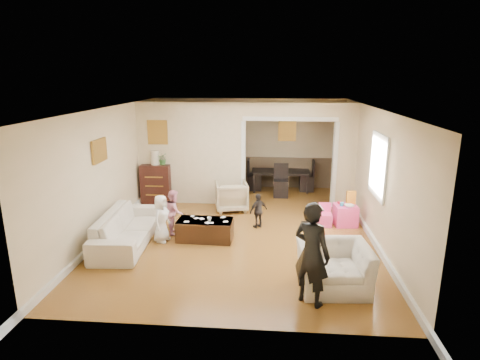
# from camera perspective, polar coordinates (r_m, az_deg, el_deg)

# --- Properties ---
(floor) EXTENTS (7.00, 7.00, 0.00)m
(floor) POSITION_cam_1_polar(r_m,az_deg,el_deg) (8.66, -0.11, -7.07)
(floor) COLOR olive
(floor) RESTS_ON ground
(partition_left) EXTENTS (2.75, 0.18, 2.60)m
(partition_left) POSITION_cam_1_polar(r_m,az_deg,el_deg) (10.21, -7.00, 3.80)
(partition_left) COLOR beige
(partition_left) RESTS_ON ground
(partition_right) EXTENTS (0.55, 0.18, 2.60)m
(partition_right) POSITION_cam_1_polar(r_m,az_deg,el_deg) (10.16, 14.83, 3.37)
(partition_right) COLOR beige
(partition_right) RESTS_ON ground
(partition_header) EXTENTS (2.22, 0.18, 0.35)m
(partition_header) POSITION_cam_1_polar(r_m,az_deg,el_deg) (9.86, 7.26, 10.01)
(partition_header) COLOR beige
(partition_header) RESTS_ON partition_right
(window_pane) EXTENTS (0.03, 0.95, 1.10)m
(window_pane) POSITION_cam_1_polar(r_m,az_deg,el_deg) (8.06, 19.36, 1.95)
(window_pane) COLOR white
(window_pane) RESTS_ON ground
(framed_art_partition) EXTENTS (0.45, 0.03, 0.55)m
(framed_art_partition) POSITION_cam_1_polar(r_m,az_deg,el_deg) (10.22, -11.77, 6.74)
(framed_art_partition) COLOR brown
(framed_art_partition) RESTS_ON partition_left
(framed_art_sofa_wall) EXTENTS (0.03, 0.55, 0.40)m
(framed_art_sofa_wall) POSITION_cam_1_polar(r_m,az_deg,el_deg) (8.27, -19.58, 4.01)
(framed_art_sofa_wall) COLOR brown
(framed_art_alcove) EXTENTS (0.45, 0.03, 0.55)m
(framed_art_alcove) POSITION_cam_1_polar(r_m,az_deg,el_deg) (11.56, 6.80, 7.10)
(framed_art_alcove) COLOR brown
(sofa) EXTENTS (0.98, 2.25, 0.64)m
(sofa) POSITION_cam_1_polar(r_m,az_deg,el_deg) (8.16, -15.92, -6.66)
(sofa) COLOR silver
(sofa) RESTS_ON ground
(armchair_back) EXTENTS (0.91, 0.92, 0.71)m
(armchair_back) POSITION_cam_1_polar(r_m,az_deg,el_deg) (9.76, -1.25, -2.31)
(armchair_back) COLOR #C4B288
(armchair_back) RESTS_ON ground
(armchair_front) EXTENTS (1.14, 1.01, 0.70)m
(armchair_front) POSITION_cam_1_polar(r_m,az_deg,el_deg) (6.46, 13.32, -12.06)
(armchair_front) COLOR silver
(armchair_front) RESTS_ON ground
(dresser) EXTENTS (0.75, 0.42, 1.03)m
(dresser) POSITION_cam_1_polar(r_m,az_deg,el_deg) (10.47, -11.91, -0.54)
(dresser) COLOR black
(dresser) RESTS_ON ground
(table_lamp) EXTENTS (0.22, 0.22, 0.36)m
(table_lamp) POSITION_cam_1_polar(r_m,az_deg,el_deg) (10.32, -12.11, 3.18)
(table_lamp) COLOR beige
(table_lamp) RESTS_ON dresser
(potted_plant) EXTENTS (0.28, 0.24, 0.31)m
(potted_plant) POSITION_cam_1_polar(r_m,az_deg,el_deg) (10.27, -11.03, 3.04)
(potted_plant) COLOR #3A6F31
(potted_plant) RESTS_ON dresser
(coffee_table) EXTENTS (1.13, 0.60, 0.42)m
(coffee_table) POSITION_cam_1_polar(r_m,az_deg,el_deg) (8.10, -5.05, -7.15)
(coffee_table) COLOR #381C11
(coffee_table) RESTS_ON ground
(coffee_cup) EXTENTS (0.09, 0.09, 0.08)m
(coffee_cup) POSITION_cam_1_polar(r_m,az_deg,el_deg) (7.95, -4.43, -5.64)
(coffee_cup) COLOR white
(coffee_cup) RESTS_ON coffee_table
(play_table) EXTENTS (0.52, 0.52, 0.46)m
(play_table) POSITION_cam_1_polar(r_m,az_deg,el_deg) (9.13, 14.90, -4.89)
(play_table) COLOR #FC4299
(play_table) RESTS_ON ground
(cereal_box) EXTENTS (0.21, 0.09, 0.30)m
(cereal_box) POSITION_cam_1_polar(r_m,az_deg,el_deg) (9.13, 15.69, -2.45)
(cereal_box) COLOR yellow
(cereal_box) RESTS_ON play_table
(cyan_cup) EXTENTS (0.08, 0.08, 0.08)m
(cyan_cup) POSITION_cam_1_polar(r_m,az_deg,el_deg) (8.98, 14.44, -3.38)
(cyan_cup) COLOR #279CC5
(cyan_cup) RESTS_ON play_table
(toy_block) EXTENTS (0.10, 0.09, 0.05)m
(toy_block) POSITION_cam_1_polar(r_m,az_deg,el_deg) (9.14, 14.14, -3.14)
(toy_block) COLOR red
(toy_block) RESTS_ON play_table
(play_bowl) EXTENTS (0.23, 0.23, 0.05)m
(play_bowl) POSITION_cam_1_polar(r_m,az_deg,el_deg) (8.95, 15.45, -3.62)
(play_bowl) COLOR white
(play_bowl) RESTS_ON play_table
(dining_table) EXTENTS (1.67, 0.94, 0.58)m
(dining_table) POSITION_cam_1_polar(r_m,az_deg,el_deg) (11.53, 5.84, -0.03)
(dining_table) COLOR black
(dining_table) RESTS_ON ground
(adult_person) EXTENTS (0.68, 0.64, 1.55)m
(adult_person) POSITION_cam_1_polar(r_m,az_deg,el_deg) (5.81, 10.27, -10.40)
(adult_person) COLOR black
(adult_person) RESTS_ON ground
(child_kneel_a) EXTENTS (0.40, 0.52, 0.96)m
(child_kneel_a) POSITION_cam_1_polar(r_m,az_deg,el_deg) (8.05, -11.27, -5.45)
(child_kneel_a) COLOR white
(child_kneel_a) RESTS_ON ground
(child_kneel_b) EXTENTS (0.48, 0.54, 0.94)m
(child_kneel_b) POSITION_cam_1_polar(r_m,az_deg,el_deg) (8.42, -9.46, -4.53)
(child_kneel_b) COLOR pink
(child_kneel_b) RESTS_ON ground
(child_toddler) EXTENTS (0.47, 0.42, 0.76)m
(child_toddler) POSITION_cam_1_polar(r_m,az_deg,el_deg) (8.63, 2.67, -4.46)
(child_toddler) COLOR black
(child_toddler) RESTS_ON ground
(craft_papers) EXTENTS (0.89, 0.48, 0.00)m
(craft_papers) POSITION_cam_1_polar(r_m,az_deg,el_deg) (8.03, -4.95, -5.74)
(craft_papers) COLOR white
(craft_papers) RESTS_ON coffee_table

